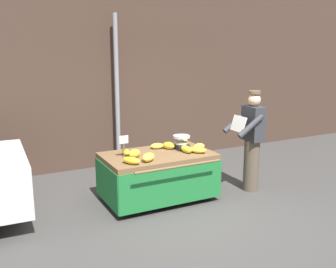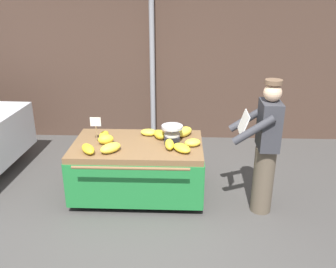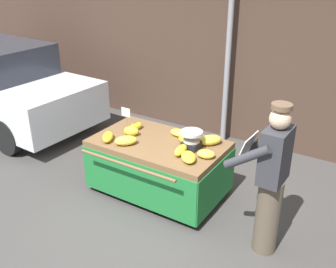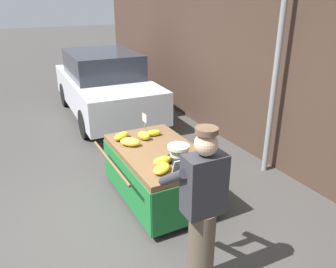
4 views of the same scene
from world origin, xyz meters
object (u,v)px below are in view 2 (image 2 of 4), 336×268
(street_pole, at_px, (152,60))
(banana_bunch_2, at_px, (193,143))
(banana_bunch_8, at_px, (160,135))
(vendor_person, at_px, (265,148))
(banana_bunch_7, at_px, (106,139))
(banana_bunch_9, at_px, (88,149))
(price_sign, at_px, (96,124))
(weighing_scale, at_px, (172,134))
(banana_bunch_5, at_px, (169,144))
(banana_bunch_3, at_px, (111,148))
(banana_bunch_1, at_px, (104,135))
(banana_bunch_0, at_px, (182,148))
(banana_bunch_4, at_px, (149,132))
(banana_bunch_6, at_px, (184,132))
(banana_cart, at_px, (138,158))

(street_pole, relative_size, banana_bunch_2, 14.33)
(banana_bunch_8, distance_m, vendor_person, 1.40)
(banana_bunch_7, height_order, banana_bunch_9, banana_bunch_7)
(price_sign, height_order, banana_bunch_9, price_sign)
(weighing_scale, distance_m, banana_bunch_5, 0.22)
(banana_bunch_3, bearing_deg, banana_bunch_5, 11.09)
(banana_bunch_1, bearing_deg, banana_bunch_3, -68.67)
(banana_bunch_0, distance_m, banana_bunch_5, 0.18)
(weighing_scale, height_order, banana_bunch_4, weighing_scale)
(banana_bunch_6, height_order, banana_bunch_8, banana_bunch_6)
(banana_bunch_2, height_order, banana_bunch_7, banana_bunch_7)
(weighing_scale, height_order, banana_bunch_1, weighing_scale)
(street_pole, relative_size, banana_bunch_0, 10.95)
(vendor_person, bearing_deg, banana_cart, 168.42)
(weighing_scale, xyz_separation_m, banana_bunch_3, (-0.76, -0.35, -0.06))
(banana_cart, xyz_separation_m, vendor_person, (1.60, -0.33, 0.31))
(banana_bunch_9, bearing_deg, banana_bunch_3, 5.44)
(banana_cart, height_order, banana_bunch_8, banana_bunch_8)
(banana_bunch_0, distance_m, banana_bunch_2, 0.23)
(banana_bunch_1, bearing_deg, price_sign, -122.88)
(banana_bunch_3, bearing_deg, banana_bunch_0, 3.46)
(banana_bunch_9, bearing_deg, vendor_person, -0.08)
(banana_bunch_2, xyz_separation_m, banana_bunch_6, (-0.12, 0.34, 0.02))
(banana_cart, xyz_separation_m, weighing_scale, (0.46, 0.05, 0.33))
(street_pole, distance_m, banana_cart, 2.17)
(banana_bunch_6, bearing_deg, banana_bunch_0, -92.43)
(banana_bunch_3, bearing_deg, banana_bunch_9, -174.56)
(banana_bunch_4, bearing_deg, banana_bunch_1, -167.42)
(banana_bunch_8, bearing_deg, price_sign, -171.03)
(banana_bunch_5, bearing_deg, banana_bunch_6, 67.45)
(banana_bunch_5, distance_m, banana_bunch_8, 0.36)
(banana_bunch_3, height_order, banana_bunch_4, banana_bunch_3)
(banana_bunch_4, xyz_separation_m, banana_bunch_6, (0.48, -0.01, 0.02))
(banana_bunch_1, bearing_deg, banana_bunch_4, 12.58)
(price_sign, xyz_separation_m, banana_bunch_1, (0.07, 0.11, -0.20))
(banana_bunch_1, xyz_separation_m, banana_bunch_8, (0.76, 0.02, 0.01))
(banana_bunch_2, xyz_separation_m, banana_bunch_9, (-1.30, -0.26, 0.00))
(banana_bunch_2, xyz_separation_m, banana_bunch_7, (-1.14, 0.03, 0.02))
(banana_bunch_0, bearing_deg, banana_bunch_3, -176.54)
(price_sign, relative_size, banana_bunch_5, 1.30)
(banana_bunch_2, bearing_deg, vendor_person, -16.78)
(price_sign, relative_size, banana_bunch_6, 1.14)
(banana_bunch_3, xyz_separation_m, vendor_person, (1.90, -0.03, 0.04))
(weighing_scale, relative_size, banana_bunch_3, 0.97)
(banana_bunch_1, height_order, vendor_person, vendor_person)
(banana_cart, xyz_separation_m, banana_bunch_9, (-0.58, -0.32, 0.26))
(banana_bunch_9, bearing_deg, banana_bunch_7, 60.06)
(banana_cart, xyz_separation_m, banana_bunch_7, (-0.41, -0.04, 0.27))
(price_sign, relative_size, banana_bunch_2, 1.60)
(weighing_scale, xyz_separation_m, banana_bunch_4, (-0.33, 0.23, -0.07))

